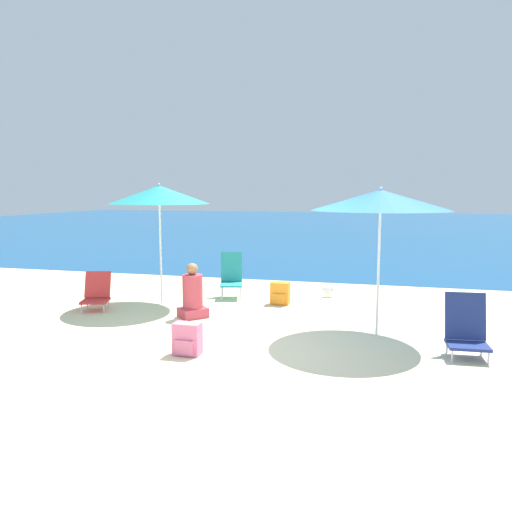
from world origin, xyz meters
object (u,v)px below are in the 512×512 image
object	(u,v)px
backpack_orange	(280,293)
beach_chair_red	(97,293)
beach_chair_navy	(466,328)
person_seated_near	(193,295)
seagull	(328,290)
beach_chair_teal	(231,275)
beach_umbrella_teal	(159,195)
backpack_pink	(187,339)
beach_umbrella_blue	(381,200)

from	to	relation	value
backpack_orange	beach_chair_red	bearing A→B (deg)	-158.09
beach_chair_navy	person_seated_near	bearing A→B (deg)	163.64
seagull	beach_chair_teal	bearing A→B (deg)	-165.32
beach_chair_navy	backpack_orange	xyz separation A→B (m)	(-2.82, 2.21, -0.15)
beach_umbrella_teal	seagull	distance (m)	3.66
beach_umbrella_teal	backpack_pink	xyz separation A→B (m)	(1.57, -2.58, -1.77)
beach_umbrella_teal	beach_chair_teal	xyz separation A→B (m)	(1.05, 0.88, -1.55)
beach_chair_red	backpack_pink	bearing A→B (deg)	-55.68
person_seated_near	backpack_orange	bearing A→B (deg)	91.70
beach_umbrella_blue	beach_chair_teal	distance (m)	3.70
beach_chair_red	person_seated_near	world-z (taller)	person_seated_near
beach_chair_red	beach_chair_navy	bearing A→B (deg)	-28.37
beach_umbrella_blue	beach_chair_red	size ratio (longest dim) A/B	3.25
beach_umbrella_teal	backpack_pink	size ratio (longest dim) A/B	5.39
beach_chair_red	beach_chair_teal	bearing A→B (deg)	21.03
beach_chair_red	backpack_pink	distance (m)	3.08
person_seated_near	seagull	bearing A→B (deg)	91.91
beach_umbrella_blue	seagull	size ratio (longest dim) A/B	7.76
beach_umbrella_teal	backpack_pink	bearing A→B (deg)	-58.60
beach_chair_navy	beach_umbrella_blue	bearing A→B (deg)	144.95
beach_umbrella_teal	person_seated_near	xyz separation A→B (m)	(0.94, -0.81, -1.61)
beach_umbrella_teal	beach_chair_red	bearing A→B (deg)	-141.00
person_seated_near	backpack_orange	distance (m)	1.75
beach_chair_navy	seagull	size ratio (longest dim) A/B	2.86
beach_chair_red	backpack_pink	size ratio (longest dim) A/B	1.59
beach_umbrella_blue	person_seated_near	bearing A→B (deg)	175.14
person_seated_near	backpack_orange	world-z (taller)	person_seated_near
beach_umbrella_teal	backpack_orange	world-z (taller)	beach_umbrella_teal
seagull	beach_chair_navy	bearing A→B (deg)	-56.34
backpack_orange	beach_chair_teal	bearing A→B (deg)	159.30
person_seated_near	seagull	xyz separation A→B (m)	(1.93, 2.17, -0.22)
beach_umbrella_blue	backpack_pink	size ratio (longest dim) A/B	5.18
beach_umbrella_teal	beach_umbrella_blue	world-z (taller)	beach_umbrella_teal
backpack_orange	beach_chair_navy	bearing A→B (deg)	-38.13
backpack_pink	seagull	size ratio (longest dim) A/B	1.50
beach_umbrella_blue	beach_chair_teal	bearing A→B (deg)	145.09
beach_umbrella_teal	backpack_orange	bearing A→B (deg)	13.02
beach_chair_teal	backpack_pink	xyz separation A→B (m)	(0.52, -3.46, -0.22)
beach_umbrella_blue	seagull	distance (m)	3.14
beach_chair_navy	beach_umbrella_teal	bearing A→B (deg)	157.20
beach_chair_red	person_seated_near	xyz separation A→B (m)	(1.82, -0.10, 0.07)
beach_chair_navy	person_seated_near	size ratio (longest dim) A/B	0.87
beach_chair_navy	seagull	xyz separation A→B (m)	(-2.05, 3.08, -0.21)
beach_umbrella_blue	beach_chair_teal	xyz separation A→B (m)	(-2.78, 1.94, -1.48)
backpack_orange	seagull	distance (m)	1.16
beach_chair_teal	beach_chair_red	bearing A→B (deg)	-156.44
beach_chair_teal	person_seated_near	bearing A→B (deg)	-109.92
beach_umbrella_teal	beach_chair_red	distance (m)	2.02
beach_umbrella_teal	beach_chair_teal	distance (m)	2.07
beach_umbrella_blue	beach_chair_navy	bearing A→B (deg)	-31.60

